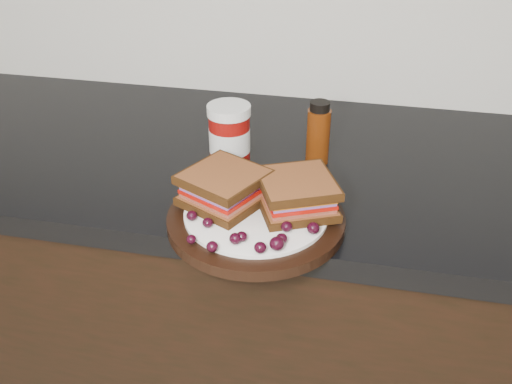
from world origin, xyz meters
TOP-DOWN VIEW (x-y plane):
  - base_cabinets at (0.00, 1.70)m, footprint 3.96×0.58m
  - countertop at (0.00, 1.70)m, footprint 3.98×0.60m
  - plate at (0.16, 1.46)m, footprint 0.28×0.28m
  - sandwich_left at (0.10, 1.48)m, footprint 0.15×0.15m
  - sandwich_right at (0.22, 1.49)m, footprint 0.15×0.15m
  - grape_0 at (0.07, 1.42)m, footprint 0.02×0.02m
  - grape_1 at (0.10, 1.41)m, footprint 0.02×0.02m
  - grape_2 at (0.08, 1.36)m, footprint 0.01×0.01m
  - grape_3 at (0.12, 1.35)m, footprint 0.02×0.02m
  - grape_4 at (0.15, 1.38)m, footprint 0.02×0.02m
  - grape_5 at (0.15, 1.38)m, footprint 0.02×0.02m
  - grape_6 at (0.18, 1.36)m, footprint 0.02×0.02m
  - grape_7 at (0.21, 1.37)m, footprint 0.02×0.02m
  - grape_8 at (0.21, 1.39)m, footprint 0.02×0.02m
  - grape_9 at (0.21, 1.42)m, footprint 0.02×0.02m
  - grape_10 at (0.25, 1.42)m, footprint 0.02×0.02m
  - grape_11 at (0.23, 1.45)m, footprint 0.02×0.02m
  - grape_12 at (0.24, 1.46)m, footprint 0.02×0.02m
  - grape_13 at (0.25, 1.50)m, footprint 0.02×0.02m
  - grape_14 at (0.21, 1.51)m, footprint 0.02×0.02m
  - grape_15 at (0.13, 1.50)m, footprint 0.02×0.02m
  - grape_16 at (0.10, 1.50)m, footprint 0.02×0.02m
  - grape_17 at (0.09, 1.49)m, footprint 0.02×0.02m
  - grape_18 at (0.06, 1.47)m, footprint 0.02×0.02m
  - grape_19 at (0.07, 1.46)m, footprint 0.02×0.02m
  - grape_20 at (0.11, 1.49)m, footprint 0.02×0.02m
  - grape_21 at (0.10, 1.48)m, footprint 0.02×0.02m
  - grape_22 at (0.08, 1.46)m, footprint 0.02×0.02m
  - condiment_jar at (0.07, 1.65)m, footprint 0.10×0.10m
  - oil_bottle at (0.23, 1.69)m, footprint 0.06×0.06m

SIDE VIEW (x-z plane):
  - base_cabinets at x=0.00m, z-range 0.00..0.86m
  - countertop at x=0.00m, z-range 0.86..0.90m
  - plate at x=0.16m, z-range 0.90..0.92m
  - grape_2 at x=0.08m, z-range 0.92..0.94m
  - grape_22 at x=0.08m, z-range 0.92..0.94m
  - grape_14 at x=0.21m, z-range 0.92..0.94m
  - grape_1 at x=0.10m, z-range 0.92..0.94m
  - grape_13 at x=0.25m, z-range 0.92..0.94m
  - grape_5 at x=0.15m, z-range 0.92..0.94m
  - grape_15 at x=0.13m, z-range 0.92..0.94m
  - grape_16 at x=0.10m, z-range 0.92..0.94m
  - grape_0 at x=0.07m, z-range 0.92..0.94m
  - grape_18 at x=0.06m, z-range 0.92..0.94m
  - grape_3 at x=0.12m, z-range 0.92..0.94m
  - grape_8 at x=0.21m, z-range 0.92..0.94m
  - grape_9 at x=0.21m, z-range 0.92..0.94m
  - grape_6 at x=0.18m, z-range 0.92..0.94m
  - grape_4 at x=0.15m, z-range 0.92..0.94m
  - grape_21 at x=0.10m, z-range 0.92..0.94m
  - grape_11 at x=0.23m, z-range 0.92..0.94m
  - grape_10 at x=0.25m, z-range 0.92..0.94m
  - grape_19 at x=0.07m, z-range 0.92..0.94m
  - grape_20 at x=0.11m, z-range 0.92..0.94m
  - grape_12 at x=0.24m, z-range 0.92..0.94m
  - grape_17 at x=0.09m, z-range 0.92..0.94m
  - grape_7 at x=0.21m, z-range 0.92..0.94m
  - sandwich_right at x=0.22m, z-range 0.92..0.98m
  - sandwich_left at x=0.10m, z-range 0.92..0.98m
  - condiment_jar at x=0.07m, z-range 0.90..1.02m
  - oil_bottle at x=0.23m, z-range 0.90..1.02m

